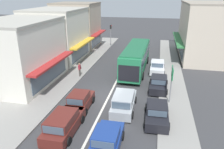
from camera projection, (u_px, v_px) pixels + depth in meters
name	position (u px, v px, depth m)	size (l,w,h in m)	color
ground_plane	(108.00, 98.00, 21.22)	(140.00, 140.00, 0.00)	#353538
lane_centre_line	(116.00, 82.00, 24.88)	(0.20, 28.00, 0.01)	silver
sidewalk_left	(67.00, 71.00, 28.01)	(5.20, 44.00, 0.14)	gray
kerb_right	(171.00, 79.00, 25.47)	(2.80, 44.00, 0.12)	gray
shopfront_corner_near	(19.00, 53.00, 23.43)	(7.96, 9.42, 6.97)	silver
shopfront_mid_block	(57.00, 35.00, 31.94)	(8.09, 8.77, 7.42)	silver
shopfront_far_end	(77.00, 25.00, 39.33)	(8.19, 7.07, 7.88)	#B2A38E
building_right_far	(207.00, 31.00, 32.86)	(8.38, 12.88, 8.26)	beige
city_bus	(136.00, 57.00, 27.80)	(2.96, 10.92, 3.23)	#237A4C
wagon_adjacent_lane_lead	(124.00, 102.00, 18.79)	(1.99, 4.53, 1.58)	#9EA3A8
hatchback_queue_far_back	(80.00, 101.00, 19.03)	(1.85, 3.72, 1.54)	#561E19
wagon_adjacent_lane_trail	(64.00, 124.00, 15.71)	(1.95, 4.51, 1.58)	#561E19
sedan_queue_gap_filler	(106.00, 142.00, 13.96)	(1.92, 4.21, 1.47)	navy
parked_sedan_kerb_front	(157.00, 113.00, 17.28)	(1.99, 4.25, 1.47)	black
parked_sedan_kerb_second	(159.00, 83.00, 22.81)	(1.97, 4.24, 1.47)	black
parked_sedan_kerb_third	(157.00, 67.00, 27.85)	(1.90, 4.20, 1.47)	silver
traffic_light_downstreet	(111.00, 33.00, 38.63)	(0.33, 0.24, 4.20)	gray
directional_road_sign	(172.00, 76.00, 19.09)	(0.10, 1.40, 3.60)	gray
pedestrian_with_handbag_near	(80.00, 69.00, 25.95)	(0.25, 0.65, 1.63)	#4C4742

